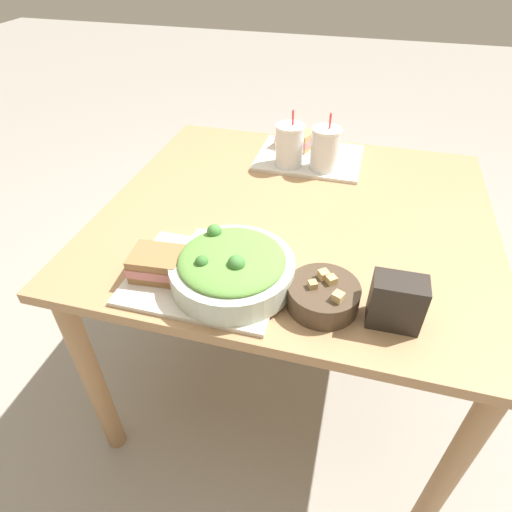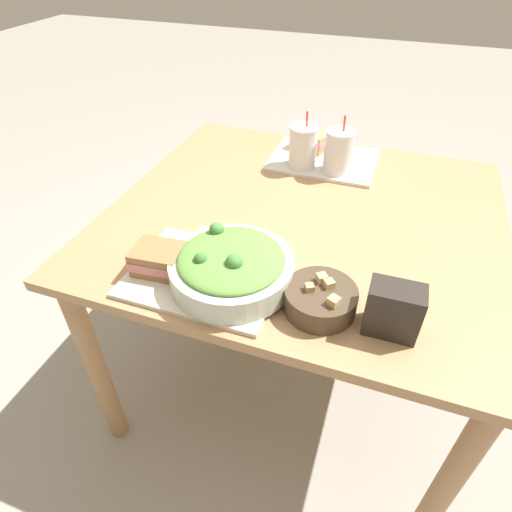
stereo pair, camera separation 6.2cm
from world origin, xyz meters
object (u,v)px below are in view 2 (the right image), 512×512
object	(u,v)px
soup_bowl	(320,299)
drink_cup_dark	(303,148)
sandwich_far	(311,140)
drink_cup_red	(338,153)
baguette_near	(228,240)
baguette_far	(316,137)
sandwich_near	(159,259)
chip_bag	(393,310)
salad_bowl	(231,266)

from	to	relation	value
soup_bowl	drink_cup_dark	bearing A→B (deg)	108.26
sandwich_far	drink_cup_red	xyz separation A→B (m)	(0.13, -0.15, 0.04)
baguette_near	soup_bowl	bearing A→B (deg)	-122.18
baguette_far	drink_cup_dark	xyz separation A→B (m)	(-0.01, -0.19, 0.04)
sandwich_near	drink_cup_red	size ratio (longest dim) A/B	0.69
drink_cup_dark	drink_cup_red	size ratio (longest dim) A/B	0.99
baguette_near	sandwich_near	bearing A→B (deg)	127.47
drink_cup_red	soup_bowl	bearing A→B (deg)	-81.98
sandwich_far	drink_cup_dark	distance (m)	0.15
sandwich_near	drink_cup_dark	world-z (taller)	drink_cup_dark
baguette_near	drink_cup_red	distance (m)	0.56
sandwich_far	chip_bag	size ratio (longest dim) A/B	1.24
soup_bowl	chip_bag	world-z (taller)	chip_bag
sandwich_far	baguette_near	bearing A→B (deg)	-76.67
sandwich_near	drink_cup_dark	distance (m)	0.68
soup_bowl	drink_cup_dark	world-z (taller)	drink_cup_dark
sandwich_near	drink_cup_red	bearing A→B (deg)	59.78
drink_cup_red	sandwich_near	bearing A→B (deg)	-115.39
sandwich_near	chip_bag	distance (m)	0.56
chip_bag	drink_cup_dark	bearing A→B (deg)	118.31
sandwich_near	chip_bag	world-z (taller)	chip_bag
baguette_far	sandwich_near	bearing A→B (deg)	-174.20
baguette_near	sandwich_far	distance (m)	0.67
drink_cup_red	chip_bag	bearing A→B (deg)	-69.46
sandwich_far	baguette_far	size ratio (longest dim) A/B	1.02
baguette_near	chip_bag	size ratio (longest dim) A/B	1.26
baguette_near	baguette_far	xyz separation A→B (m)	(0.07, 0.71, -0.00)
baguette_near	drink_cup_red	size ratio (longest dim) A/B	0.78
salad_bowl	chip_bag	bearing A→B (deg)	-3.65
sandwich_far	chip_bag	world-z (taller)	chip_bag
sandwich_near	sandwich_far	distance (m)	0.82
salad_bowl	soup_bowl	world-z (taller)	salad_bowl
salad_bowl	baguette_near	world-z (taller)	salad_bowl
soup_bowl	baguette_near	world-z (taller)	soup_bowl
sandwich_far	sandwich_near	bearing A→B (deg)	-84.78
sandwich_near	baguette_far	bearing A→B (deg)	72.21
sandwich_far	drink_cup_red	world-z (taller)	drink_cup_red
soup_bowl	baguette_near	bearing A→B (deg)	156.12
baguette_near	chip_bag	world-z (taller)	chip_bag
chip_bag	drink_cup_red	bearing A→B (deg)	109.58
salad_bowl	drink_cup_red	bearing A→B (deg)	78.49
sandwich_near	sandwich_far	size ratio (longest dim) A/B	0.90
soup_bowl	baguette_far	bearing A→B (deg)	103.96
baguette_far	salad_bowl	bearing A→B (deg)	-162.10
salad_bowl	soup_bowl	bearing A→B (deg)	-3.13
drink_cup_dark	drink_cup_red	xyz separation A→B (m)	(0.12, 0.00, 0.00)
baguette_far	chip_bag	distance (m)	0.92
salad_bowl	drink_cup_dark	bearing A→B (deg)	89.37
drink_cup_red	sandwich_far	bearing A→B (deg)	130.42
salad_bowl	chip_bag	distance (m)	0.38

